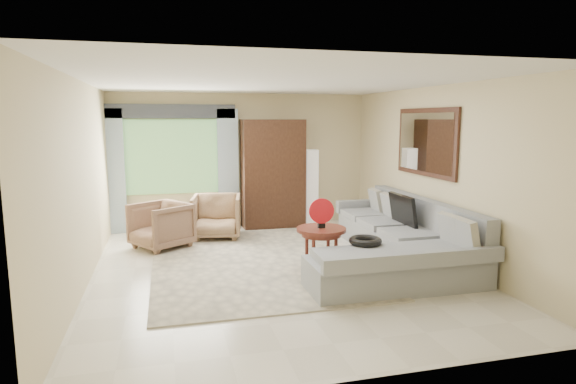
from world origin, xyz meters
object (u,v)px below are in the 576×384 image
object	(u,v)px
sectional_sofa	(398,245)
armchair_left	(161,226)
potted_plant	(141,223)
armchair_right	(216,216)
tv_screen	(403,210)
coffee_table	(321,251)
armoire	(273,174)
floor_lamp	(311,187)

from	to	relation	value
sectional_sofa	armchair_left	size ratio (longest dim) A/B	4.16
potted_plant	armchair_right	bearing A→B (deg)	-18.98
tv_screen	armchair_right	xyz separation A→B (m)	(-2.68, 1.83, -0.33)
coffee_table	armchair_left	xyz separation A→B (m)	(-2.10, 1.99, 0.03)
armoire	coffee_table	bearing A→B (deg)	-90.58
sectional_sofa	coffee_table	distance (m)	1.29
armchair_left	armoire	distance (m)	2.51
potted_plant	armoire	distance (m)	2.63
armchair_left	coffee_table	bearing A→B (deg)	12.30
tv_screen	potted_plant	bearing A→B (deg)	150.21
tv_screen	potted_plant	world-z (taller)	tv_screen
coffee_table	armchair_left	bearing A→B (deg)	136.54
tv_screen	coffee_table	world-z (taller)	tv_screen
tv_screen	floor_lamp	xyz separation A→B (m)	(-0.70, 2.55, 0.03)
armchair_left	armoire	world-z (taller)	armoire
coffee_table	potted_plant	xyz separation A→B (m)	(-2.47, 2.92, -0.11)
armchair_left	floor_lamp	bearing A→B (deg)	77.78
coffee_table	armchair_right	bearing A→B (deg)	114.91
potted_plant	armchair_left	bearing A→B (deg)	-68.67
armchair_right	floor_lamp	distance (m)	2.13
sectional_sofa	potted_plant	size ratio (longest dim) A/B	7.10
coffee_table	floor_lamp	size ratio (longest dim) A/B	0.44
coffee_table	armchair_right	xyz separation A→B (m)	(-1.15, 2.47, 0.04)
armoire	potted_plant	bearing A→B (deg)	-175.40
tv_screen	armchair_left	xyz separation A→B (m)	(-3.64, 1.36, -0.34)
sectional_sofa	potted_plant	bearing A→B (deg)	144.15
armchair_left	floor_lamp	world-z (taller)	floor_lamp
sectional_sofa	coffee_table	bearing A→B (deg)	-169.93
armchair_left	tv_screen	bearing A→B (deg)	35.22
floor_lamp	armchair_right	bearing A→B (deg)	-160.11
floor_lamp	tv_screen	bearing A→B (deg)	-74.65
tv_screen	sectional_sofa	bearing A→B (deg)	-123.23
armoire	sectional_sofa	bearing A→B (deg)	-66.94
coffee_table	floor_lamp	xyz separation A→B (m)	(0.83, 3.18, 0.40)
armchair_left	floor_lamp	xyz separation A→B (m)	(2.94, 1.19, 0.37)
potted_plant	sectional_sofa	bearing A→B (deg)	-35.85
armchair_right	coffee_table	bearing A→B (deg)	-55.16
potted_plant	coffee_table	bearing A→B (deg)	-49.82
armchair_right	armoire	world-z (taller)	armoire
coffee_table	potted_plant	bearing A→B (deg)	130.18
tv_screen	floor_lamp	size ratio (longest dim) A/B	0.49
sectional_sofa	armchair_right	size ratio (longest dim) A/B	4.04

